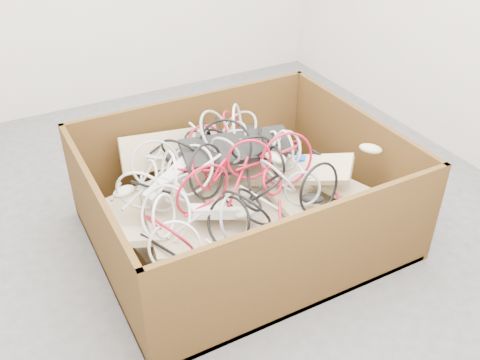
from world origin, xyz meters
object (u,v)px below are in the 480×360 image
cardboard_box (238,214)px  power_strip_left (171,177)px  vga_plug (301,158)px  power_strip_right (227,212)px

cardboard_box → power_strip_left: 0.39m
cardboard_box → power_strip_left: bearing=166.4°
power_strip_left → vga_plug: 0.62m
power_strip_right → vga_plug: power_strip_right is taller
power_strip_left → power_strip_right: power_strip_left is taller
power_strip_right → vga_plug: 0.51m
vga_plug → cardboard_box: bearing=-136.3°
power_strip_left → power_strip_right: (0.13, -0.26, -0.06)m
vga_plug → power_strip_left: bearing=-142.3°
power_strip_right → cardboard_box: bearing=64.9°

